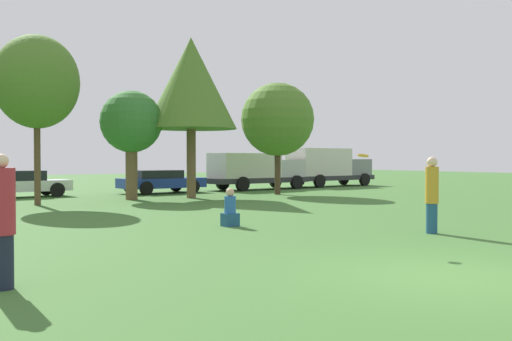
# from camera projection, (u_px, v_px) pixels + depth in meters

# --- Properties ---
(ground_plane) EXTENTS (120.00, 120.00, 0.00)m
(ground_plane) POSITION_uv_depth(u_px,v_px,m) (451.00, 277.00, 8.69)
(ground_plane) COLOR #3D6B2D
(person_thrower) EXTENTS (0.37, 0.37, 1.88)m
(person_thrower) POSITION_uv_depth(u_px,v_px,m) (1.00, 221.00, 7.85)
(person_thrower) COLOR #191E33
(person_thrower) RESTS_ON ground
(person_catcher) EXTENTS (0.32, 0.32, 1.86)m
(person_catcher) POSITION_uv_depth(u_px,v_px,m) (432.00, 194.00, 13.73)
(person_catcher) COLOR navy
(person_catcher) RESTS_ON ground
(frisbee) EXTENTS (0.23, 0.23, 0.07)m
(frisbee) POSITION_uv_depth(u_px,v_px,m) (363.00, 156.00, 11.72)
(frisbee) COLOR orange
(bystander_sitting) EXTENTS (0.41, 0.34, 1.02)m
(bystander_sitting) POSITION_uv_depth(u_px,v_px,m) (230.00, 210.00, 15.21)
(bystander_sitting) COLOR navy
(bystander_sitting) RESTS_ON ground
(tree_2) EXTENTS (3.23, 3.23, 6.60)m
(tree_2) POSITION_uv_depth(u_px,v_px,m) (37.00, 82.00, 21.96)
(tree_2) COLOR brown
(tree_2) RESTS_ON ground
(tree_3) EXTENTS (2.74, 2.74, 4.82)m
(tree_3) POSITION_uv_depth(u_px,v_px,m) (131.00, 123.00, 25.07)
(tree_3) COLOR brown
(tree_3) RESTS_ON ground
(tree_4) EXTENTS (4.20, 4.20, 7.38)m
(tree_4) POSITION_uv_depth(u_px,v_px,m) (191.00, 84.00, 26.03)
(tree_4) COLOR brown
(tree_4) RESTS_ON ground
(tree_5) EXTENTS (3.70, 3.70, 5.64)m
(tree_5) POSITION_uv_depth(u_px,v_px,m) (278.00, 120.00, 28.67)
(tree_5) COLOR #473323
(tree_5) RESTS_ON ground
(parked_car_white) EXTENTS (4.05, 2.01, 1.25)m
(parked_car_white) POSITION_uv_depth(u_px,v_px,m) (23.00, 183.00, 26.61)
(parked_car_white) COLOR silver
(parked_car_white) RESTS_ON ground
(parked_car_blue) EXTENTS (4.48, 2.24, 1.21)m
(parked_car_blue) POSITION_uv_depth(u_px,v_px,m) (160.00, 181.00, 29.72)
(parked_car_blue) COLOR #1E389E
(parked_car_blue) RESTS_ON ground
(delivery_truck_silver) EXTENTS (6.47, 2.51, 2.12)m
(delivery_truck_silver) POSITION_uv_depth(u_px,v_px,m) (256.00, 170.00, 33.23)
(delivery_truck_silver) COLOR #2D2D33
(delivery_truck_silver) RESTS_ON ground
(delivery_truck_grey) EXTENTS (6.73, 2.45, 2.47)m
(delivery_truck_grey) POSITION_uv_depth(u_px,v_px,m) (327.00, 166.00, 37.13)
(delivery_truck_grey) COLOR #2D2D33
(delivery_truck_grey) RESTS_ON ground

